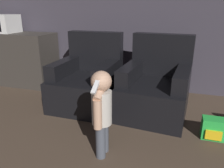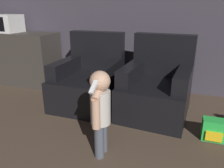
% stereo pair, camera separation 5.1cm
% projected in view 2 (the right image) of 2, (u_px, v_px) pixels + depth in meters
% --- Properties ---
extents(wall_back, '(8.40, 0.05, 2.60)m').
position_uv_depth(wall_back, '(164.00, 7.00, 3.21)').
color(wall_back, '#3D3842').
rests_on(wall_back, ground_plane).
extents(armchair_left, '(0.80, 0.93, 0.97)m').
position_uv_depth(armchair_left, '(89.00, 81.00, 3.02)').
color(armchair_left, black).
rests_on(armchair_left, ground_plane).
extents(armchair_right, '(0.87, 0.98, 0.97)m').
position_uv_depth(armchair_right, '(157.00, 88.00, 2.75)').
color(armchair_right, black).
rests_on(armchair_right, ground_plane).
extents(person_toddler, '(0.18, 0.32, 0.80)m').
position_uv_depth(person_toddler, '(100.00, 108.00, 1.87)').
color(person_toddler, '#474C56').
rests_on(person_toddler, ground_plane).
extents(toy_backpack, '(0.22, 0.17, 0.22)m').
position_uv_depth(toy_backpack, '(213.00, 130.00, 2.22)').
color(toy_backpack, green).
rests_on(toy_backpack, ground_plane).
extents(kitchen_counter, '(1.36, 0.58, 0.88)m').
position_uv_depth(kitchen_counter, '(20.00, 58.00, 3.88)').
color(kitchen_counter, '#38332D').
rests_on(kitchen_counter, ground_plane).
extents(microwave, '(0.44, 0.40, 0.30)m').
position_uv_depth(microwave, '(7.00, 23.00, 3.74)').
color(microwave, silver).
rests_on(microwave, kitchen_counter).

